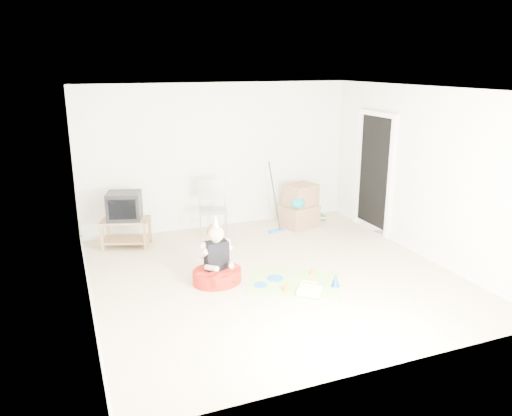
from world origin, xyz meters
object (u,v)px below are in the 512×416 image
object	(u,v)px
tv_stand	(126,230)
seated_woman	(217,268)
birthday_cake	(310,292)
crt_tv	(124,206)
folding_chair	(213,210)
cardboard_boxes	(300,207)

from	to	relation	value
tv_stand	seated_woman	xyz separation A→B (m)	(0.96, -1.91, -0.06)
seated_woman	birthday_cake	world-z (taller)	seated_woman
crt_tv	seated_woman	xyz separation A→B (m)	(0.96, -1.91, -0.48)
seated_woman	birthday_cake	xyz separation A→B (m)	(1.02, -0.81, -0.17)
crt_tv	birthday_cake	distance (m)	3.43
seated_woman	tv_stand	bearing A→B (deg)	116.82
folding_chair	seated_woman	world-z (taller)	folding_chair
tv_stand	seated_woman	bearing A→B (deg)	-63.18
tv_stand	seated_woman	distance (m)	2.14
crt_tv	seated_woman	bearing A→B (deg)	-47.06
tv_stand	crt_tv	bearing A→B (deg)	116.57
seated_woman	cardboard_boxes	bearing A→B (deg)	39.82
crt_tv	birthday_cake	world-z (taller)	crt_tv
cardboard_boxes	birthday_cake	bearing A→B (deg)	-113.75
tv_stand	birthday_cake	size ratio (longest dim) A/B	2.29
folding_chair	seated_woman	xyz separation A→B (m)	(-0.48, -1.74, -0.29)
cardboard_boxes	birthday_cake	world-z (taller)	cardboard_boxes
tv_stand	cardboard_boxes	distance (m)	3.13
birthday_cake	folding_chair	bearing A→B (deg)	101.89
tv_stand	cardboard_boxes	world-z (taller)	cardboard_boxes
crt_tv	seated_woman	distance (m)	2.19
tv_stand	birthday_cake	distance (m)	3.37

